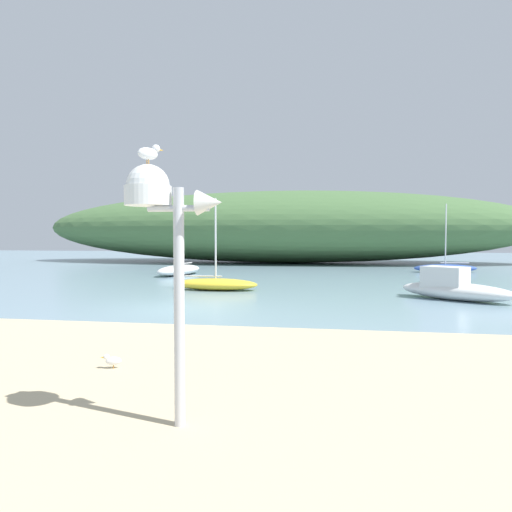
{
  "coord_description": "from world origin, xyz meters",
  "views": [
    {
      "loc": [
        4.88,
        -14.02,
        2.3
      ],
      "look_at": [
        1.94,
        3.73,
        1.58
      ],
      "focal_mm": 32.02,
      "sensor_mm": 36.0,
      "label": 1
    }
  ],
  "objects_px": {
    "motorboat_off_point": "(453,288)",
    "sailboat_near_shore": "(216,284)",
    "mast_structure": "(159,211)",
    "sailboat_centre_water": "(179,270)",
    "sailboat_inner_mooring": "(445,268)",
    "seagull_near_waterline": "(112,360)",
    "seagull_on_radar": "(149,153)"
  },
  "relations": [
    {
      "from": "mast_structure",
      "to": "sailboat_near_shore",
      "type": "bearing_deg",
      "value": 102.08
    },
    {
      "from": "motorboat_off_point",
      "to": "seagull_near_waterline",
      "type": "distance_m",
      "value": 13.58
    },
    {
      "from": "seagull_on_radar",
      "to": "motorboat_off_point",
      "type": "height_order",
      "value": "seagull_on_radar"
    },
    {
      "from": "mast_structure",
      "to": "sailboat_centre_water",
      "type": "relative_size",
      "value": 0.61
    },
    {
      "from": "sailboat_centre_water",
      "to": "sailboat_near_shore",
      "type": "bearing_deg",
      "value": -60.41
    },
    {
      "from": "sailboat_centre_water",
      "to": "motorboat_off_point",
      "type": "height_order",
      "value": "sailboat_centre_water"
    },
    {
      "from": "sailboat_inner_mooring",
      "to": "seagull_near_waterline",
      "type": "relative_size",
      "value": 13.45
    },
    {
      "from": "sailboat_near_shore",
      "to": "seagull_near_waterline",
      "type": "xyz_separation_m",
      "value": [
        1.54,
        -12.61,
        0.06
      ]
    },
    {
      "from": "seagull_on_radar",
      "to": "sailboat_inner_mooring",
      "type": "bearing_deg",
      "value": 70.64
    },
    {
      "from": "seagull_on_radar",
      "to": "motorboat_off_point",
      "type": "xyz_separation_m",
      "value": [
        6.46,
        12.96,
        -2.79
      ]
    },
    {
      "from": "sailboat_centre_water",
      "to": "sailboat_inner_mooring",
      "type": "distance_m",
      "value": 17.36
    },
    {
      "from": "mast_structure",
      "to": "sailboat_near_shore",
      "type": "height_order",
      "value": "sailboat_near_shore"
    },
    {
      "from": "mast_structure",
      "to": "motorboat_off_point",
      "type": "bearing_deg",
      "value": 63.94
    },
    {
      "from": "seagull_on_radar",
      "to": "mast_structure",
      "type": "bearing_deg",
      "value": -6.32
    },
    {
      "from": "motorboat_off_point",
      "to": "sailboat_near_shore",
      "type": "height_order",
      "value": "sailboat_near_shore"
    },
    {
      "from": "sailboat_centre_water",
      "to": "sailboat_near_shore",
      "type": "height_order",
      "value": "sailboat_centre_water"
    },
    {
      "from": "motorboat_off_point",
      "to": "sailboat_near_shore",
      "type": "distance_m",
      "value": 9.6
    },
    {
      "from": "seagull_on_radar",
      "to": "sailboat_inner_mooring",
      "type": "height_order",
      "value": "sailboat_inner_mooring"
    },
    {
      "from": "sailboat_inner_mooring",
      "to": "seagull_on_radar",
      "type": "bearing_deg",
      "value": -109.36
    },
    {
      "from": "seagull_on_radar",
      "to": "sailboat_centre_water",
      "type": "bearing_deg",
      "value": 108.19
    },
    {
      "from": "sailboat_centre_water",
      "to": "seagull_near_waterline",
      "type": "bearing_deg",
      "value": -73.96
    },
    {
      "from": "sailboat_inner_mooring",
      "to": "seagull_near_waterline",
      "type": "distance_m",
      "value": 27.2
    },
    {
      "from": "sailboat_inner_mooring",
      "to": "seagull_near_waterline",
      "type": "bearing_deg",
      "value": -113.62
    },
    {
      "from": "sailboat_near_shore",
      "to": "sailboat_inner_mooring",
      "type": "bearing_deg",
      "value": 44.69
    },
    {
      "from": "sailboat_inner_mooring",
      "to": "sailboat_near_shore",
      "type": "bearing_deg",
      "value": -135.31
    },
    {
      "from": "mast_structure",
      "to": "seagull_near_waterline",
      "type": "height_order",
      "value": "mast_structure"
    },
    {
      "from": "motorboat_off_point",
      "to": "sailboat_inner_mooring",
      "type": "bearing_deg",
      "value": 77.93
    },
    {
      "from": "sailboat_inner_mooring",
      "to": "sailboat_near_shore",
      "type": "height_order",
      "value": "sailboat_inner_mooring"
    },
    {
      "from": "sailboat_inner_mooring",
      "to": "motorboat_off_point",
      "type": "bearing_deg",
      "value": -102.07
    },
    {
      "from": "seagull_on_radar",
      "to": "sailboat_centre_water",
      "type": "distance_m",
      "value": 23.34
    },
    {
      "from": "sailboat_inner_mooring",
      "to": "sailboat_centre_water",
      "type": "bearing_deg",
      "value": -163.72
    },
    {
      "from": "motorboat_off_point",
      "to": "sailboat_near_shore",
      "type": "bearing_deg",
      "value": 170.46
    }
  ]
}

